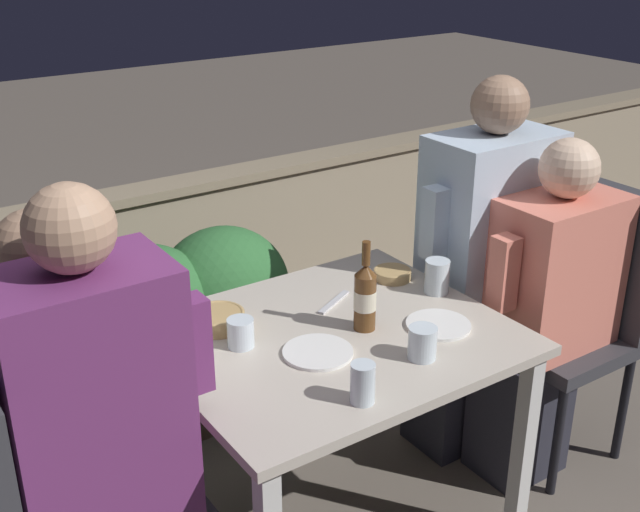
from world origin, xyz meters
name	(u,v)px	position (x,y,z in m)	size (l,w,h in m)	color
parapet_wall	(145,267)	(0.00, 1.44, 0.37)	(9.00, 0.18, 0.74)	gray
dining_table	(332,360)	(0.00, 0.00, 0.61)	(0.98, 0.84, 0.70)	#BCB2A3
planter_hedge	(148,333)	(-0.25, 0.81, 0.41)	(1.14, 0.47, 0.74)	brown
person_purple_stripe	(113,451)	(-0.71, -0.13, 0.67)	(0.48, 0.26, 1.33)	#282833
person_white_polo	(76,425)	(-0.72, 0.13, 0.60)	(0.50, 0.26, 1.20)	#282833
chair_right_near	(584,299)	(0.98, -0.12, 0.59)	(0.41, 0.40, 0.99)	#333338
person_coral_top	(543,313)	(0.77, -0.12, 0.59)	(0.49, 0.26, 1.18)	#282833
chair_right_far	(517,278)	(0.91, 0.13, 0.59)	(0.41, 0.40, 0.99)	#333338
person_blue_shirt	(479,269)	(0.72, 0.13, 0.67)	(0.51, 0.26, 1.34)	#282833
beer_bottle	(365,296)	(0.09, -0.03, 0.81)	(0.07, 0.07, 0.27)	brown
plate_0	(318,352)	(-0.10, -0.07, 0.71)	(0.20, 0.20, 0.01)	white
plate_1	(438,325)	(0.28, -0.14, 0.71)	(0.19, 0.19, 0.01)	white
bowl_0	(392,274)	(0.38, 0.19, 0.72)	(0.12, 0.12, 0.03)	tan
bowl_1	(217,318)	(-0.25, 0.22, 0.73)	(0.16, 0.16, 0.05)	tan
glass_cup_0	(437,277)	(0.43, 0.04, 0.76)	(0.08, 0.08, 0.11)	silver
glass_cup_1	(241,333)	(-0.25, 0.08, 0.75)	(0.08, 0.08, 0.08)	silver
glass_cup_2	(363,383)	(-0.14, -0.33, 0.76)	(0.06, 0.06, 0.11)	silver
glass_cup_3	(171,319)	(-0.38, 0.25, 0.75)	(0.08, 0.08, 0.10)	silver
glass_cup_4	(422,343)	(0.12, -0.25, 0.75)	(0.08, 0.08, 0.09)	silver
fork_0	(334,302)	(0.11, 0.15, 0.71)	(0.16, 0.09, 0.01)	silver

